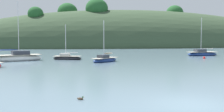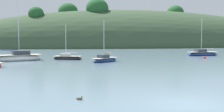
# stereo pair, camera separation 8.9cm
# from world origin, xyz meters

# --- Properties ---
(ground_plane) EXTENTS (400.00, 400.00, 0.00)m
(ground_plane) POSITION_xyz_m (0.00, 0.00, 0.00)
(ground_plane) COLOR slate
(far_shoreline_hill) EXTENTS (150.00, 36.00, 33.24)m
(far_shoreline_hill) POSITION_xyz_m (24.97, 90.18, 0.14)
(far_shoreline_hill) COLOR #384C33
(far_shoreline_hill) RESTS_ON ground
(sailboat_white_near) EXTENTS (6.58, 2.61, 7.76)m
(sailboat_white_near) POSITION_xyz_m (21.42, 35.08, 0.39)
(sailboat_white_near) COLOR navy
(sailboat_white_near) RESTS_ON ground
(sailboat_blue_center) EXTENTS (8.22, 5.20, 11.60)m
(sailboat_blue_center) POSITION_xyz_m (-12.88, 29.72, 0.47)
(sailboat_blue_center) COLOR white
(sailboat_blue_center) RESTS_ON ground
(sailboat_red_portside) EXTENTS (5.01, 3.14, 5.85)m
(sailboat_red_portside) POSITION_xyz_m (-5.26, 30.67, 0.31)
(sailboat_red_portside) COLOR #232328
(sailboat_red_portside) RESTS_ON ground
(sailboat_navy_dinghy) EXTENTS (4.84, 4.53, 6.21)m
(sailboat_navy_dinghy) POSITION_xyz_m (0.01, 25.27, 0.33)
(sailboat_navy_dinghy) COLOR navy
(sailboat_navy_dinghy) RESTS_ON ground
(mooring_buoy_inner) EXTENTS (0.44, 0.44, 0.54)m
(mooring_buoy_inner) POSITION_xyz_m (17.76, 28.15, 0.12)
(mooring_buoy_inner) COLOR red
(mooring_buoy_inner) RESTS_ON ground
(duck_trailing) EXTENTS (0.40, 0.32, 0.24)m
(duck_trailing) POSITION_xyz_m (-5.49, 2.03, 0.05)
(duck_trailing) COLOR #473828
(duck_trailing) RESTS_ON ground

